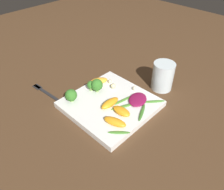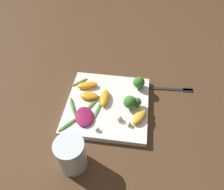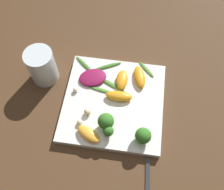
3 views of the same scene
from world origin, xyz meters
TOP-DOWN VIEW (x-y plane):
  - ground_plane at (0.00, 0.00)m, footprint 2.40×2.40m
  - plate at (0.00, 0.00)m, footprint 0.28×0.28m
  - drinking_glass at (-0.06, -0.22)m, footprint 0.08×0.08m
  - fork at (0.24, 0.12)m, footprint 0.16×0.03m
  - radicchio_leaf_0 at (-0.06, -0.07)m, footprint 0.08×0.10m
  - orange_segment_0 at (-0.08, 0.06)m, footprint 0.08×0.05m
  - orange_segment_1 at (0.11, -0.05)m, footprint 0.06×0.08m
  - orange_segment_2 at (-0.07, 0.02)m, footprint 0.06×0.04m
  - orange_segment_3 at (-0.01, 0.01)m, footprint 0.03×0.08m
  - broccoli_floret_0 at (0.08, -0.01)m, footprint 0.04×0.04m
  - broccoli_floret_1 at (0.10, 0.09)m, footprint 0.04×0.04m
  - broccoli_floret_2 at (0.10, -0.00)m, footprint 0.03×0.03m
  - arugula_sprig_0 at (-0.11, -0.10)m, footprint 0.06×0.07m
  - arugula_sprig_1 at (-0.12, 0.08)m, footprint 0.06×0.05m
  - arugula_sprig_2 at (-0.03, -0.04)m, footprint 0.03×0.09m
  - arugula_sprig_3 at (-0.05, -0.01)m, footprint 0.05×0.09m
  - arugula_sprig_4 at (-0.11, -0.03)m, footprint 0.05×0.08m
  - macadamia_nut_0 at (-0.02, -0.11)m, footprint 0.01×0.01m
  - macadamia_nut_1 at (0.08, -0.08)m, footprint 0.01×0.01m
  - macadamia_nut_2 at (0.05, -0.06)m, footprint 0.02×0.02m

SIDE VIEW (x-z plane):
  - ground_plane at x=0.00m, z-range 0.00..0.00m
  - fork at x=0.24m, z-range 0.00..0.01m
  - plate at x=0.00m, z-range 0.00..0.02m
  - arugula_sprig_2 at x=-0.03m, z-range 0.02..0.03m
  - arugula_sprig_1 at x=-0.12m, z-range 0.02..0.03m
  - arugula_sprig_3 at x=-0.05m, z-range 0.02..0.03m
  - arugula_sprig_4 at x=-0.11m, z-range 0.02..0.03m
  - arugula_sprig_0 at x=-0.11m, z-range 0.02..0.03m
  - radicchio_leaf_0 at x=-0.06m, z-range 0.02..0.03m
  - macadamia_nut_0 at x=-0.02m, z-range 0.02..0.03m
  - macadamia_nut_1 at x=0.08m, z-range 0.02..0.04m
  - macadamia_nut_2 at x=0.05m, z-range 0.02..0.04m
  - orange_segment_2 at x=-0.07m, z-range 0.02..0.04m
  - orange_segment_0 at x=-0.08m, z-range 0.02..0.04m
  - orange_segment_1 at x=0.11m, z-range 0.02..0.04m
  - orange_segment_3 at x=-0.01m, z-range 0.02..0.04m
  - broccoli_floret_2 at x=0.10m, z-range 0.02..0.06m
  - broccoli_floret_1 at x=0.10m, z-range 0.02..0.07m
  - broccoli_floret_0 at x=0.08m, z-range 0.02..0.07m
  - drinking_glass at x=-0.06m, z-range 0.00..0.11m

